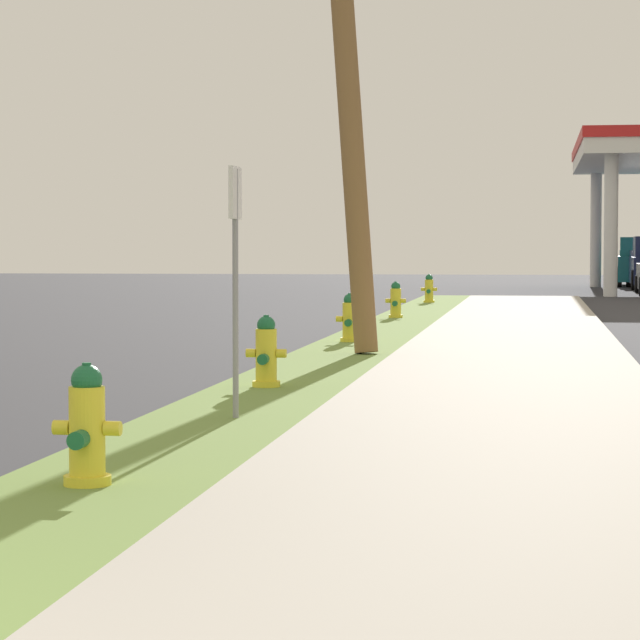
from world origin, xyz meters
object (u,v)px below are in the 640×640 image
(fire_hydrant_second, at_px, (266,355))
(fire_hydrant_fourth, at_px, (396,302))
(fire_hydrant_nearest, at_px, (87,432))
(street_sign_post, at_px, (235,239))
(fire_hydrant_third, at_px, (350,320))
(fire_hydrant_fifth, at_px, (429,290))

(fire_hydrant_second, relative_size, fire_hydrant_fourth, 1.00)
(fire_hydrant_nearest, height_order, fire_hydrant_fourth, same)
(fire_hydrant_fourth, distance_m, street_sign_post, 17.67)
(fire_hydrant_second, distance_m, street_sign_post, 2.97)
(fire_hydrant_fourth, bearing_deg, fire_hydrant_third, -89.78)
(fire_hydrant_fourth, relative_size, fire_hydrant_fifth, 1.00)
(fire_hydrant_nearest, height_order, fire_hydrant_third, same)
(fire_hydrant_nearest, distance_m, fire_hydrant_third, 13.49)
(street_sign_post, bearing_deg, fire_hydrant_fourth, 91.08)
(fire_hydrant_nearest, bearing_deg, street_sign_post, 87.09)
(fire_hydrant_fifth, bearing_deg, fire_hydrant_nearest, -89.86)
(fire_hydrant_third, height_order, fire_hydrant_fourth, same)
(fire_hydrant_nearest, distance_m, fire_hydrant_second, 6.26)
(fire_hydrant_fifth, bearing_deg, fire_hydrant_fourth, -90.55)
(fire_hydrant_nearest, distance_m, fire_hydrant_fourth, 21.16)
(fire_hydrant_fifth, bearing_deg, fire_hydrant_second, -89.98)
(fire_hydrant_fourth, bearing_deg, fire_hydrant_fifth, 89.45)
(fire_hydrant_nearest, xyz_separation_m, fire_hydrant_third, (-0.12, 13.49, 0.00))
(fire_hydrant_nearest, height_order, street_sign_post, street_sign_post)
(fire_hydrant_second, bearing_deg, fire_hydrant_fourth, 90.33)
(fire_hydrant_fifth, bearing_deg, street_sign_post, -89.44)
(fire_hydrant_second, distance_m, fire_hydrant_fourth, 14.91)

